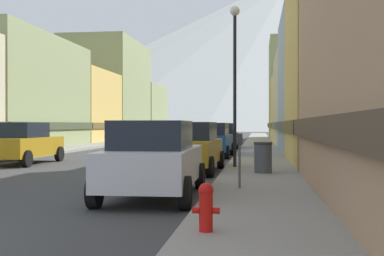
% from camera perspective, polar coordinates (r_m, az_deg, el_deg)
% --- Properties ---
extents(sidewalk_left, '(2.50, 100.00, 0.15)m').
position_cam_1_polar(sidewalk_left, '(42.50, -9.43, -1.78)').
color(sidewalk_left, gray).
rests_on(sidewalk_left, ground).
extents(sidewalk_right, '(2.50, 100.00, 0.15)m').
position_cam_1_polar(sidewalk_right, '(40.64, 7.68, -1.88)').
color(sidewalk_right, gray).
rests_on(sidewalk_right, ground).
extents(storefront_left_2, '(8.72, 13.66, 7.80)m').
position_cam_1_polar(storefront_left_2, '(37.25, -21.18, 3.56)').
color(storefront_left_2, '#8C9966').
rests_on(storefront_left_2, ground).
extents(storefront_left_3, '(7.94, 9.33, 6.65)m').
position_cam_1_polar(storefront_left_3, '(47.65, -13.98, 2.20)').
color(storefront_left_3, '#D8B259').
rests_on(storefront_left_3, ground).
extents(storefront_left_4, '(7.64, 13.25, 11.22)m').
position_cam_1_polar(storefront_left_4, '(58.61, -9.67, 4.06)').
color(storefront_left_4, '#8C9966').
rests_on(storefront_left_4, ground).
extents(storefront_left_5, '(7.25, 11.56, 7.24)m').
position_cam_1_polar(storefront_left_5, '(70.91, -6.42, 1.85)').
color(storefront_left_5, '#8C9966').
rests_on(storefront_left_5, ground).
extents(storefront_right_2, '(9.60, 8.29, 8.05)m').
position_cam_1_polar(storefront_right_2, '(30.19, 19.02, 4.53)').
color(storefront_right_2, '#99A5B2').
rests_on(storefront_right_2, ground).
extents(storefront_right_3, '(9.32, 10.15, 7.03)m').
position_cam_1_polar(storefront_right_3, '(39.21, 16.14, 2.86)').
color(storefront_right_3, beige).
rests_on(storefront_right_3, ground).
extents(storefront_right_4, '(6.55, 10.04, 6.37)m').
position_cam_1_polar(storefront_right_4, '(49.38, 12.75, 1.99)').
color(storefront_right_4, '#D8B259').
rests_on(storefront_right_4, ground).
extents(storefront_right_5, '(10.18, 8.34, 11.57)m').
position_cam_1_polar(storefront_right_5, '(59.35, 13.66, 4.17)').
color(storefront_right_5, '#8C9966').
rests_on(storefront_right_5, ground).
extents(car_left_1, '(2.09, 4.41, 1.78)m').
position_cam_1_polar(car_left_1, '(22.49, -18.80, -1.64)').
color(car_left_1, '#B28419').
rests_on(car_left_1, ground).
extents(car_right_0, '(2.16, 4.45, 1.78)m').
position_cam_1_polar(car_right_0, '(11.55, -4.39, -3.54)').
color(car_right_0, silver).
rests_on(car_right_0, ground).
extents(car_right_1, '(2.18, 4.45, 1.78)m').
position_cam_1_polar(car_right_1, '(17.69, -0.18, -2.17)').
color(car_right_1, '#B28419').
rests_on(car_right_1, ground).
extents(car_right_2, '(2.17, 4.45, 1.78)m').
position_cam_1_polar(car_right_2, '(25.95, 2.30, -1.35)').
color(car_right_2, '#19478C').
rests_on(car_right_2, ground).
extents(car_right_3, '(2.09, 4.41, 1.78)m').
position_cam_1_polar(car_right_3, '(33.24, 3.47, -0.96)').
color(car_right_3, black).
rests_on(car_right_3, ground).
extents(fire_hydrant_near, '(0.40, 0.22, 0.70)m').
position_cam_1_polar(fire_hydrant_near, '(7.25, 1.61, -8.88)').
color(fire_hydrant_near, red).
rests_on(fire_hydrant_near, sidewalk_right).
extents(parking_meter_near, '(0.14, 0.10, 1.33)m').
position_cam_1_polar(parking_meter_near, '(12.06, 5.48, -2.83)').
color(parking_meter_near, '#595960').
rests_on(parking_meter_near, sidewalk_right).
extents(trash_bin_right, '(0.59, 0.59, 0.98)m').
position_cam_1_polar(trash_bin_right, '(16.05, 8.15, -3.35)').
color(trash_bin_right, '#4C5156').
rests_on(trash_bin_right, sidewalk_right).
extents(streetlamp_right, '(0.36, 0.36, 5.86)m').
position_cam_1_polar(streetlamp_right, '(18.29, 4.93, 7.60)').
color(streetlamp_right, black).
rests_on(streetlamp_right, sidewalk_right).
extents(mountain_backdrop, '(305.85, 305.85, 80.46)m').
position_cam_1_polar(mountain_backdrop, '(268.95, 11.34, 8.64)').
color(mountain_backdrop, silver).
rests_on(mountain_backdrop, ground).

